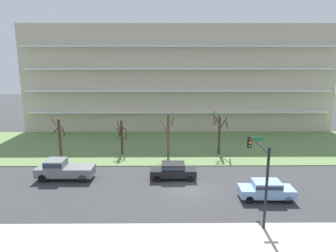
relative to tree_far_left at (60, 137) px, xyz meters
name	(u,v)px	position (x,y,z in m)	size (l,w,h in m)	color
ground	(189,189)	(14.29, -8.81, -2.58)	(160.00, 160.00, 0.00)	#38383A
sidewalk_curb_near	(199,241)	(14.29, -16.81, -2.50)	(80.00, 4.00, 0.15)	#ADA89E
grass_lawn_strip	(181,146)	(14.29, 5.19, -2.54)	(80.00, 16.00, 0.08)	#66844C
apartment_building	(177,78)	(14.29, 18.43, 5.77)	(48.91, 11.44, 16.71)	beige
tree_far_left	(60,137)	(0.00, 0.00, 0.00)	(1.68, 1.66, 4.85)	#423023
tree_left	(122,136)	(6.96, 1.34, -0.26)	(1.29, 1.27, 4.27)	#423023
tree_center	(168,134)	(12.50, 0.76, 0.20)	(1.71, 1.80, 5.19)	brown
tree_right	(219,131)	(18.69, 1.44, 0.31)	(2.06, 2.05, 5.28)	#423023
pickup_gray_near_left	(63,169)	(2.37, -6.31, -1.56)	(5.43, 2.09, 1.95)	slate
sedan_black_center_left	(173,170)	(12.94, -6.31, -1.71)	(4.41, 1.82, 1.57)	black
sedan_blue_center_right	(266,189)	(20.48, -10.81, -1.71)	(4.44, 1.91, 1.57)	#8CB2E0
traffic_signal_mast	(260,165)	(18.83, -13.73, 1.39)	(0.90, 4.85, 5.79)	black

